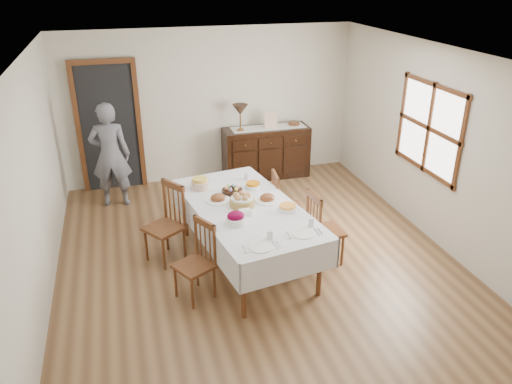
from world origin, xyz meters
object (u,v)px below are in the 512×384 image
object	(u,v)px
chair_right_far	(284,205)
sideboard	(266,152)
table_lamp	(240,111)
chair_right_near	(322,228)
chair_left_near	(197,260)
person	(110,152)
dining_table	(246,213)
chair_left_far	(167,222)

from	to	relation	value
chair_right_far	sideboard	size ratio (longest dim) A/B	0.63
table_lamp	chair_right_near	bearing A→B (deg)	-83.50
chair_left_near	sideboard	distance (m)	3.67
chair_right_far	person	size ratio (longest dim) A/B	0.53
chair_right_near	table_lamp	bearing A→B (deg)	2.15
dining_table	person	xyz separation A→B (m)	(-1.57, 2.23, 0.17)
chair_left_near	chair_left_far	xyz separation A→B (m)	(-0.23, 0.91, 0.05)
person	table_lamp	world-z (taller)	person
dining_table	chair_left_far	size ratio (longest dim) A/B	2.44
dining_table	sideboard	xyz separation A→B (m)	(1.07, 2.68, -0.26)
chair_right_far	dining_table	bearing A→B (deg)	134.97
chair_right_near	chair_right_far	xyz separation A→B (m)	(-0.24, 0.79, -0.01)
chair_left_near	chair_right_far	distance (m)	1.76
chair_left_far	sideboard	world-z (taller)	chair_left_far
chair_left_far	sideboard	bearing A→B (deg)	104.94
dining_table	person	distance (m)	2.73
dining_table	chair_left_near	xyz separation A→B (m)	(-0.70, -0.53, -0.24)
chair_right_near	person	bearing A→B (deg)	40.99
chair_right_far	sideboard	world-z (taller)	chair_right_far
chair_left_far	chair_right_far	xyz separation A→B (m)	(1.63, 0.16, -0.04)
person	table_lamp	bearing A→B (deg)	-162.47
person	table_lamp	size ratio (longest dim) A/B	3.86
sideboard	table_lamp	world-z (taller)	table_lamp
chair_right_near	sideboard	bearing A→B (deg)	-7.14
chair_left_far	table_lamp	bearing A→B (deg)	111.91
dining_table	person	world-z (taller)	person
chair_left_far	table_lamp	world-z (taller)	table_lamp
dining_table	table_lamp	bearing A→B (deg)	67.60
chair_right_near	sideboard	distance (m)	2.93
person	chair_left_far	bearing A→B (deg)	115.49
dining_table	sideboard	size ratio (longest dim) A/B	1.66
chair_right_near	person	xyz separation A→B (m)	(-2.50, 2.47, 0.39)
chair_right_near	table_lamp	xyz separation A→B (m)	(-0.33, 2.89, 0.77)
dining_table	sideboard	bearing A→B (deg)	58.59
chair_left_far	chair_left_near	bearing A→B (deg)	-19.58
chair_right_near	person	world-z (taller)	person
dining_table	sideboard	distance (m)	2.90
chair_right_near	table_lamp	size ratio (longest dim) A/B	2.13
chair_left_near	person	xyz separation A→B (m)	(-0.87, 2.76, 0.41)
chair_right_near	chair_right_far	world-z (taller)	chair_right_near
chair_left_near	chair_left_far	bearing A→B (deg)	165.81
chair_right_near	sideboard	size ratio (longest dim) A/B	0.65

